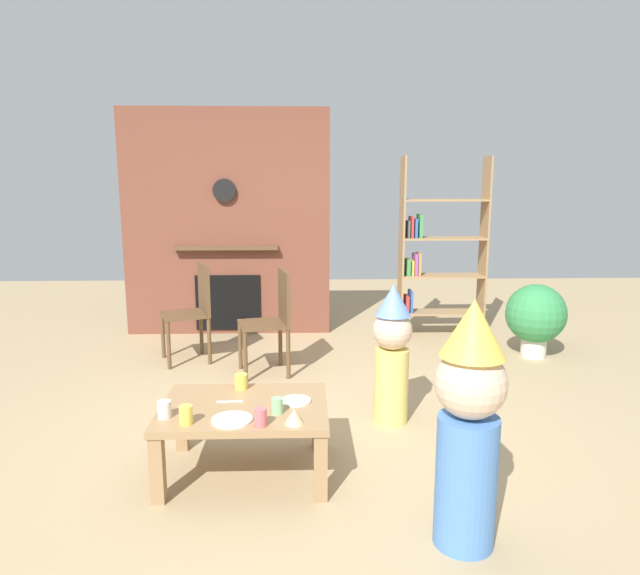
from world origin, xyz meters
TOP-DOWN VIEW (x-y plane):
  - ground_plane at (0.00, 0.00)m, footprint 12.00×12.00m
  - brick_fireplace_feature at (-0.78, 2.60)m, footprint 2.20×0.28m
  - bookshelf at (1.44, 2.40)m, footprint 0.90×0.28m
  - coffee_table at (-0.30, -0.51)m, footprint 0.93×0.68m
  - paper_cup_near_left at (-0.35, -0.26)m, footprint 0.08×0.08m
  - paper_cup_near_right at (-0.19, -0.79)m, footprint 0.06×0.06m
  - paper_cup_center at (-0.71, -0.67)m, footprint 0.07×0.07m
  - paper_cup_far_left at (-0.57, -0.76)m, footprint 0.07×0.07m
  - paper_cup_far_right at (-0.11, -0.63)m, footprint 0.06×0.06m
  - paper_plate_front at (-0.34, -0.72)m, footprint 0.21×0.21m
  - paper_plate_rear at (-0.01, -0.47)m, footprint 0.17×0.17m
  - birthday_cake_slice at (-0.02, -0.77)m, footprint 0.10×0.10m
  - table_fork at (-0.39, -0.47)m, footprint 0.15×0.02m
  - child_with_cone_hat at (0.76, -1.19)m, footprint 0.32×0.32m
  - child_in_pink at (0.63, 0.16)m, footprint 0.27×0.27m
  - dining_chair_left at (-0.97, 1.59)m, footprint 0.52×0.52m
  - dining_chair_middle at (-0.22, 1.20)m, footprint 0.48×0.48m
  - potted_plant_tall at (2.22, 1.59)m, footprint 0.56×0.56m

SIDE VIEW (x-z plane):
  - ground_plane at x=0.00m, z-range 0.00..0.00m
  - coffee_table at x=-0.30m, z-range 0.14..0.54m
  - potted_plant_tall at x=2.22m, z-range 0.05..0.75m
  - table_fork at x=-0.39m, z-range 0.40..0.41m
  - paper_plate_front at x=-0.34m, z-range 0.40..0.42m
  - paper_plate_rear at x=-0.01m, z-range 0.40..0.42m
  - birthday_cake_slice at x=-0.02m, z-range 0.40..0.49m
  - paper_cup_far_right at x=-0.11m, z-range 0.40..0.49m
  - paper_cup_center at x=-0.71m, z-range 0.40..0.50m
  - paper_cup_near_left at x=-0.35m, z-range 0.40..0.50m
  - paper_cup_near_right at x=-0.19m, z-range 0.40..0.50m
  - paper_cup_far_left at x=-0.57m, z-range 0.40..0.50m
  - child_in_pink at x=0.63m, z-range 0.03..0.99m
  - dining_chair_left at x=-0.97m, z-range 0.06..0.96m
  - dining_chair_middle at x=-0.22m, z-range 0.06..0.96m
  - child_with_cone_hat at x=0.76m, z-range 0.03..1.17m
  - bookshelf at x=1.44m, z-range -0.06..1.84m
  - brick_fireplace_feature at x=-0.78m, z-range -0.01..2.39m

